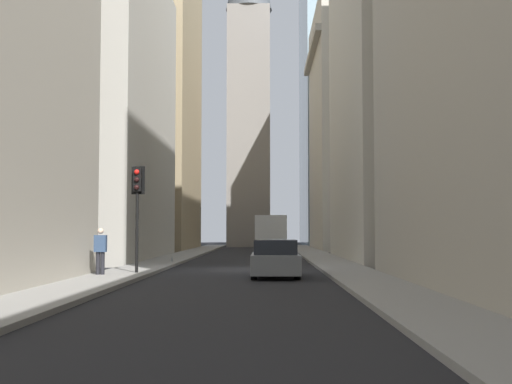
{
  "coord_description": "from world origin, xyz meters",
  "views": [
    {
      "loc": [
        -29.98,
        -1.05,
        1.77
      ],
      "look_at": [
        19.88,
        -0.3,
        4.67
      ],
      "focal_mm": 46.27,
      "sensor_mm": 36.0,
      "label": 1
    }
  ],
  "objects_px": {
    "hatchback_grey": "(275,260)",
    "pedestrian": "(100,249)",
    "discarded_bottle": "(172,260)",
    "traffic_light_foreground": "(137,194)",
    "delivery_truck": "(271,234)"
  },
  "relations": [
    {
      "from": "delivery_truck",
      "to": "pedestrian",
      "type": "height_order",
      "value": "delivery_truck"
    },
    {
      "from": "pedestrian",
      "to": "discarded_bottle",
      "type": "height_order",
      "value": "pedestrian"
    },
    {
      "from": "delivery_truck",
      "to": "pedestrian",
      "type": "distance_m",
      "value": 25.87
    },
    {
      "from": "hatchback_grey",
      "to": "pedestrian",
      "type": "relative_size",
      "value": 2.51
    },
    {
      "from": "delivery_truck",
      "to": "pedestrian",
      "type": "bearing_deg",
      "value": 165.5
    },
    {
      "from": "delivery_truck",
      "to": "discarded_bottle",
      "type": "height_order",
      "value": "delivery_truck"
    },
    {
      "from": "traffic_light_foreground",
      "to": "hatchback_grey",
      "type": "bearing_deg",
      "value": -95.86
    },
    {
      "from": "hatchback_grey",
      "to": "delivery_truck",
      "type": "bearing_deg",
      "value": -0.0
    },
    {
      "from": "traffic_light_foreground",
      "to": "pedestrian",
      "type": "distance_m",
      "value": 2.68
    },
    {
      "from": "pedestrian",
      "to": "discarded_bottle",
      "type": "relative_size",
      "value": 6.35
    },
    {
      "from": "delivery_truck",
      "to": "hatchback_grey",
      "type": "relative_size",
      "value": 1.5
    },
    {
      "from": "delivery_truck",
      "to": "discarded_bottle",
      "type": "relative_size",
      "value": 23.93
    },
    {
      "from": "hatchback_grey",
      "to": "discarded_bottle",
      "type": "height_order",
      "value": "hatchback_grey"
    },
    {
      "from": "delivery_truck",
      "to": "pedestrian",
      "type": "xyz_separation_m",
      "value": [
        -25.04,
        6.48,
        -0.39
      ]
    },
    {
      "from": "delivery_truck",
      "to": "hatchback_grey",
      "type": "xyz_separation_m",
      "value": [
        -24.38,
        0.0,
        -0.8
      ]
    }
  ]
}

